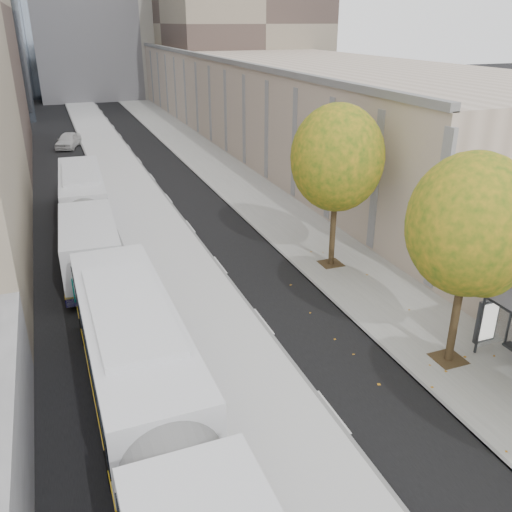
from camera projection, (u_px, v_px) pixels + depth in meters
name	position (u px, v px, depth m)	size (l,w,h in m)	color
bus_platform	(139.00, 205.00, 36.07)	(4.25, 150.00, 0.15)	silver
sidewalk	(251.00, 193.00, 38.70)	(4.75, 150.00, 0.08)	gray
building_tan	(256.00, 87.00, 65.68)	(18.00, 92.00, 8.00)	tan
tree_c	(471.00, 225.00, 17.60)	(4.20, 4.20, 7.28)	#302213
tree_d	(337.00, 158.00, 25.22)	(4.40, 4.40, 7.60)	#302213
bus_near	(162.00, 437.00, 13.61)	(3.05, 19.09, 3.18)	silver
bus_far	(85.00, 214.00, 29.94)	(3.19, 17.23, 2.86)	silver
distant_car	(68.00, 140.00, 52.33)	(1.72, 4.28, 1.46)	silver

